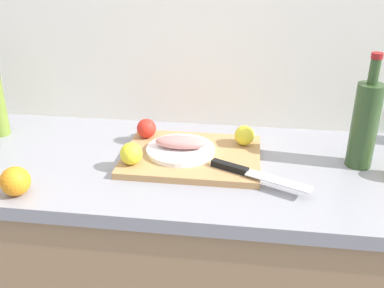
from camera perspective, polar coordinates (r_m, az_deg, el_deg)
name	(u,v)px	position (r m, az deg, el deg)	size (l,w,h in m)	color
back_wall	(208,23)	(1.52, 2.10, 15.17)	(3.20, 0.05, 2.50)	white
kitchen_counter	(195,279)	(1.59, 0.40, -16.92)	(2.00, 0.60, 0.90)	#9E7A56
cutting_board	(192,156)	(1.35, 0.00, -1.54)	(0.41, 0.31, 0.02)	tan
white_plate	(181,150)	(1.34, -1.46, -0.75)	(0.21, 0.21, 0.01)	white
fish_fillet	(181,142)	(1.33, -1.47, 0.24)	(0.15, 0.07, 0.04)	tan
chef_knife	(247,172)	(1.23, 7.03, -3.56)	(0.28, 0.15, 0.02)	silver
lemon_0	(244,135)	(1.39, 6.73, 1.11)	(0.06, 0.06, 0.06)	yellow
lemon_1	(131,154)	(1.28, -7.78, -1.22)	(0.06, 0.06, 0.06)	yellow
tomato_0	(147,128)	(1.44, -5.84, 2.00)	(0.06, 0.06, 0.06)	red
wine_bottle	(365,124)	(1.35, 21.24, 2.46)	(0.07, 0.07, 0.33)	#2D4723
orange_0	(15,181)	(1.24, -21.65, -4.44)	(0.08, 0.08, 0.08)	orange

